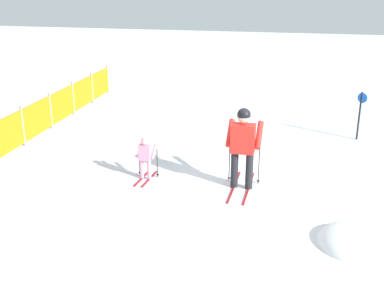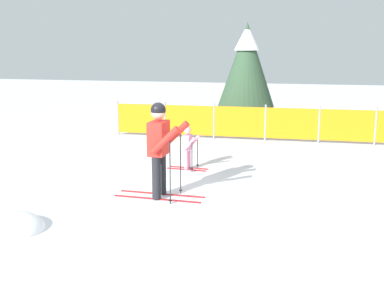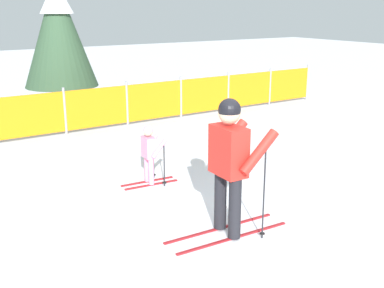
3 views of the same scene
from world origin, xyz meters
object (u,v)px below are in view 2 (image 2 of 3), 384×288
safety_fence (292,124)px  conifer_far (247,63)px  skier_child (188,145)px  skier_adult (160,141)px

safety_fence → conifer_far: (-1.67, 2.22, 1.70)m
conifer_far → skier_child: bearing=-95.3°
skier_adult → skier_child: size_ratio=1.79×
skier_child → skier_adult: bearing=-85.5°
skier_child → safety_fence: bearing=64.8°
skier_child → safety_fence: size_ratio=0.09×
safety_fence → conifer_far: 3.25m
skier_adult → safety_fence: size_ratio=0.16×
skier_adult → conifer_far: (0.57, 8.34, 1.17)m
skier_child → conifer_far: size_ratio=0.28×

